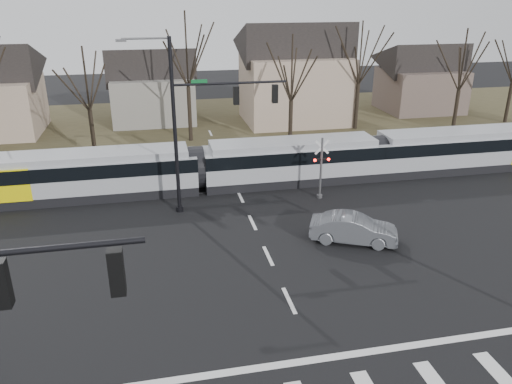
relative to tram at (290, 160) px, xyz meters
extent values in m
plane|color=black|center=(-3.88, -16.00, -1.64)|extent=(140.00, 140.00, 0.00)
cube|color=#38331E|center=(-3.88, 16.00, -1.63)|extent=(140.00, 28.00, 0.01)
cube|color=silver|center=(2.12, -20.00, -1.63)|extent=(0.60, 2.60, 0.01)
cube|color=silver|center=(-3.88, -17.80, -1.63)|extent=(28.00, 0.35, 0.01)
cube|color=silver|center=(-3.88, -14.00, -1.63)|extent=(0.18, 2.00, 0.01)
cube|color=silver|center=(-3.88, -10.00, -1.63)|extent=(0.18, 2.00, 0.01)
cube|color=silver|center=(-3.88, -6.00, -1.63)|extent=(0.18, 2.00, 0.01)
cube|color=silver|center=(-3.88, -2.00, -1.63)|extent=(0.18, 2.00, 0.01)
cube|color=silver|center=(-3.88, 2.00, -1.63)|extent=(0.18, 2.00, 0.01)
cube|color=silver|center=(-3.88, 6.00, -1.63)|extent=(0.18, 2.00, 0.01)
cube|color=silver|center=(-3.88, 10.00, -1.63)|extent=(0.18, 2.00, 0.01)
cube|color=silver|center=(-3.88, 14.00, -1.63)|extent=(0.18, 2.00, 0.01)
cube|color=#59595E|center=(-3.88, -0.90, -1.61)|extent=(90.00, 0.12, 0.06)
cube|color=#59595E|center=(-3.88, 0.50, -1.61)|extent=(90.00, 0.12, 0.06)
cube|color=gray|center=(-13.18, 0.00, -0.13)|extent=(13.37, 2.88, 3.00)
cube|color=black|center=(-13.18, 0.00, 0.47)|extent=(13.39, 2.92, 0.87)
cube|color=yellow|center=(-18.22, 0.00, -0.04)|extent=(3.29, 2.94, 2.01)
cube|color=gray|center=(0.18, 0.00, -0.13)|extent=(12.34, 2.88, 3.00)
cube|color=black|center=(0.18, 0.00, 0.47)|extent=(12.36, 2.92, 0.87)
cube|color=gray|center=(13.04, 0.00, -0.13)|extent=(13.37, 2.88, 3.00)
cube|color=black|center=(13.04, 0.00, 0.47)|extent=(13.39, 2.92, 0.87)
imported|color=#5B5D63|center=(0.89, -9.39, -0.88)|extent=(4.98, 5.75, 1.50)
cube|color=black|center=(-12.31, -22.00, 5.26)|extent=(0.32, 0.32, 1.05)
cube|color=black|center=(-10.03, -22.00, 5.26)|extent=(0.32, 0.32, 1.05)
sphere|color=#FF0C07|center=(-10.03, -22.00, 5.59)|extent=(0.22, 0.22, 0.22)
cylinder|color=black|center=(-7.88, -3.50, 3.46)|extent=(0.22, 0.22, 10.20)
cylinder|color=black|center=(-7.88, -3.50, -1.49)|extent=(0.44, 0.44, 0.30)
cylinder|color=black|center=(-4.63, -3.50, 5.96)|extent=(6.50, 0.14, 0.14)
cube|color=#0C5926|center=(-6.38, -3.50, 6.11)|extent=(0.90, 0.03, 0.22)
cube|color=black|center=(-4.31, -3.50, 5.26)|extent=(0.32, 0.32, 1.05)
sphere|color=#FF0C07|center=(-4.31, -3.50, 5.59)|extent=(0.22, 0.22, 0.22)
cube|color=black|center=(-2.03, -3.50, 5.26)|extent=(0.32, 0.32, 1.05)
sphere|color=#FF0C07|center=(-2.03, -3.50, 5.59)|extent=(0.22, 0.22, 0.22)
cube|color=#59595B|center=(-10.38, -3.50, 8.38)|extent=(0.55, 0.22, 0.14)
cylinder|color=#59595B|center=(1.12, -3.20, 0.36)|extent=(0.14, 0.14, 4.00)
cylinder|color=#59595B|center=(1.12, -3.20, -1.54)|extent=(0.36, 0.36, 0.20)
cube|color=silver|center=(1.12, -3.20, 1.76)|extent=(0.95, 0.04, 0.95)
cube|color=silver|center=(1.12, -3.20, 1.76)|extent=(0.95, 0.04, 0.95)
cube|color=black|center=(1.12, -3.20, 0.96)|extent=(1.00, 0.10, 0.12)
sphere|color=#FF0C07|center=(0.67, -3.28, 0.96)|extent=(0.18, 0.18, 0.18)
sphere|color=#FF0C07|center=(1.57, -3.28, 0.96)|extent=(0.18, 0.18, 0.18)
cube|color=slate|center=(-8.88, 20.00, 0.61)|extent=(8.00, 7.00, 4.50)
cube|color=gray|center=(5.12, 17.00, 1.61)|extent=(10.00, 8.00, 6.50)
cube|color=brown|center=(20.12, 19.00, 0.61)|extent=(8.00, 7.00, 4.50)
camera|label=1|loc=(-9.02, -31.54, 10.77)|focal=35.00mm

